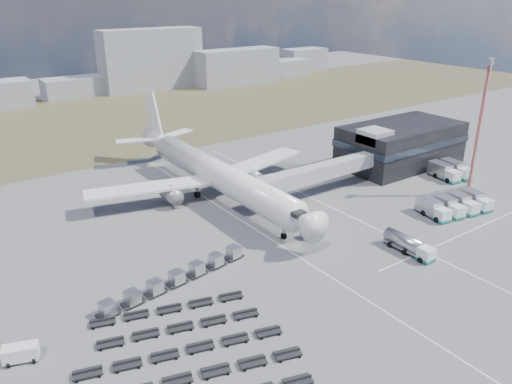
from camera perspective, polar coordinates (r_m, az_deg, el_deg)
ground at (r=81.08m, az=7.16°, el=-7.69°), size 420.00×420.00×0.00m
grass_strip at (r=173.04m, az=-18.15°, el=7.64°), size 420.00×90.00×0.01m
lane_markings at (r=89.06m, az=10.57°, el=-5.02°), size 47.12×110.00×0.01m
terminal at (r=126.96m, az=16.18°, el=5.32°), size 30.40×16.40×11.00m
jet_bridge at (r=102.45m, az=6.30°, el=2.00°), size 30.30×3.80×7.05m
airliner at (r=102.68m, az=-4.84°, el=2.24°), size 51.59×64.53×17.62m
skyline at (r=210.61m, az=-20.82°, el=11.98°), size 296.68×26.59×25.04m
fuel_tanker at (r=85.50m, az=17.08°, el=-5.79°), size 2.38×9.07×2.93m
pushback_tug at (r=87.49m, az=6.20°, el=-4.76°), size 3.11×1.82×1.40m
utility_van at (r=66.41m, az=-25.31°, el=-16.36°), size 4.26×2.97×2.11m
catering_truck at (r=102.40m, az=0.16°, el=-0.09°), size 2.58×5.87×2.66m
service_trucks_near at (r=103.78m, az=21.72°, el=-1.29°), size 14.36×9.55×2.95m
service_trucks_far at (r=122.45m, az=21.31°, el=2.31°), size 7.69×8.78×3.17m
uld_row at (r=74.53m, az=-9.05°, el=-9.66°), size 25.04×5.49×1.94m
baggage_dollies at (r=62.27m, az=-8.25°, el=-17.75°), size 28.31×25.53×0.78m
floodlight_mast at (r=109.41m, az=24.11°, el=6.44°), size 2.68×2.17×28.08m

